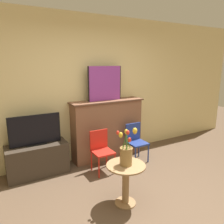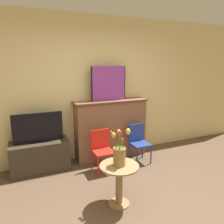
{
  "view_description": "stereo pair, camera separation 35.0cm",
  "coord_description": "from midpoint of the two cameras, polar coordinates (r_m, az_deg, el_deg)",
  "views": [
    {
      "loc": [
        -1.56,
        -1.69,
        1.85
      ],
      "look_at": [
        0.12,
        1.29,
        1.07
      ],
      "focal_mm": 35.0,
      "sensor_mm": 36.0,
      "label": 1
    },
    {
      "loc": [
        -1.24,
        -1.84,
        1.85
      ],
      "look_at": [
        0.12,
        1.29,
        1.07
      ],
      "focal_mm": 35.0,
      "sensor_mm": 36.0,
      "label": 2
    }
  ],
  "objects": [
    {
      "name": "wall_back",
      "position": [
        4.17,
        -3.69,
        5.96
      ],
      "size": [
        8.0,
        0.06,
        2.7
      ],
      "color": "beige",
      "rests_on": "ground"
    },
    {
      "name": "fireplace_mantel",
      "position": [
        4.29,
        2.0,
        -4.28
      ],
      "size": [
        1.45,
        0.38,
        1.14
      ],
      "color": "brown",
      "rests_on": "ground"
    },
    {
      "name": "painting",
      "position": [
        4.11,
        1.58,
        7.46
      ],
      "size": [
        0.68,
        0.03,
        0.64
      ],
      "color": "black",
      "rests_on": "fireplace_mantel"
    },
    {
      "name": "tv_stand",
      "position": [
        3.99,
        -15.84,
        -11.11
      ],
      "size": [
        0.97,
        0.42,
        0.53
      ],
      "color": "#382D23",
      "rests_on": "ground"
    },
    {
      "name": "tv_monitor",
      "position": [
        3.82,
        -16.32,
        -4.1
      ],
      "size": [
        0.82,
        0.12,
        0.5
      ],
      "color": "black",
      "rests_on": "tv_stand"
    },
    {
      "name": "chair_red",
      "position": [
        3.8,
        -0.0,
        -9.39
      ],
      "size": [
        0.33,
        0.33,
        0.71
      ],
      "color": "red",
      "rests_on": "ground"
    },
    {
      "name": "chair_blue",
      "position": [
        4.19,
        9.37,
        -7.39
      ],
      "size": [
        0.33,
        0.33,
        0.71
      ],
      "color": "navy",
      "rests_on": "ground"
    },
    {
      "name": "side_table",
      "position": [
        2.97,
        5.41,
        -17.19
      ],
      "size": [
        0.51,
        0.51,
        0.56
      ],
      "color": "#99754C",
      "rests_on": "ground"
    },
    {
      "name": "vase_tulips",
      "position": [
        2.8,
        5.6,
        -10.81
      ],
      "size": [
        0.23,
        0.2,
        0.5
      ],
      "color": "olive",
      "rests_on": "side_table"
    }
  ]
}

